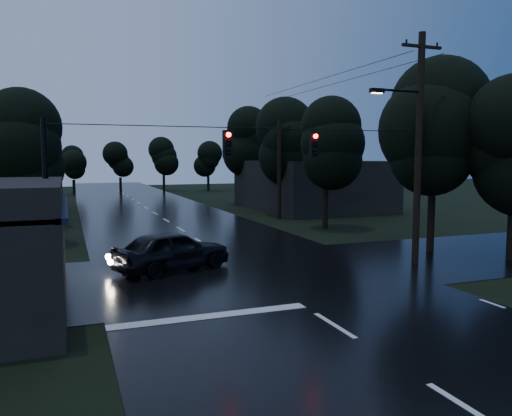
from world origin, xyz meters
TOP-DOWN VIEW (x-y plane):
  - ground at (0.00, 0.00)m, footprint 160.00×160.00m
  - main_road at (0.00, 30.00)m, footprint 12.00×120.00m
  - cross_street at (0.00, 12.00)m, footprint 60.00×9.00m
  - building_far_right at (14.00, 34.00)m, footprint 10.00×14.00m
  - utility_pole_main at (7.41, 11.00)m, footprint 3.50×0.30m
  - utility_pole_far at (8.30, 28.00)m, footprint 2.00×0.30m
  - anchor_pole_left at (-7.50, 11.00)m, footprint 0.18×0.18m
  - span_signals at (0.56, 10.99)m, footprint 15.00×0.37m
  - tree_corner_near at (10.00, 13.00)m, footprint 4.48×4.48m
  - tree_left_a at (-9.00, 22.00)m, footprint 3.92×3.92m
  - tree_left_b at (-9.60, 30.00)m, footprint 4.20×4.20m
  - tree_left_c at (-10.20, 40.00)m, footprint 4.48×4.48m
  - tree_right_a at (9.00, 22.00)m, footprint 4.20×4.20m
  - tree_right_b at (9.60, 30.00)m, footprint 4.48×4.48m
  - tree_right_c at (10.20, 40.00)m, footprint 4.76×4.76m
  - car at (-2.85, 13.50)m, footprint 5.37×3.64m

SIDE VIEW (x-z plane):
  - ground at x=0.00m, z-range 0.00..0.00m
  - main_road at x=0.00m, z-range -0.01..0.01m
  - cross_street at x=0.00m, z-range -0.01..0.01m
  - car at x=-2.85m, z-range 0.00..1.70m
  - building_far_right at x=14.00m, z-range 0.00..4.40m
  - anchor_pole_left at x=-7.50m, z-range 0.00..6.00m
  - utility_pole_far at x=8.30m, z-range 0.13..7.63m
  - tree_left_a at x=-9.00m, z-range 1.11..9.37m
  - span_signals at x=0.56m, z-range 4.69..5.80m
  - utility_pole_main at x=7.41m, z-range 0.26..10.26m
  - tree_left_b at x=-9.60m, z-range 1.19..10.04m
  - tree_right_a at x=9.00m, z-range 1.19..10.04m
  - tree_corner_near at x=10.00m, z-range 1.27..10.71m
  - tree_left_c at x=-10.20m, z-range 1.27..10.71m
  - tree_right_b at x=9.60m, z-range 1.27..10.71m
  - tree_right_c at x=10.20m, z-range 1.35..11.38m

